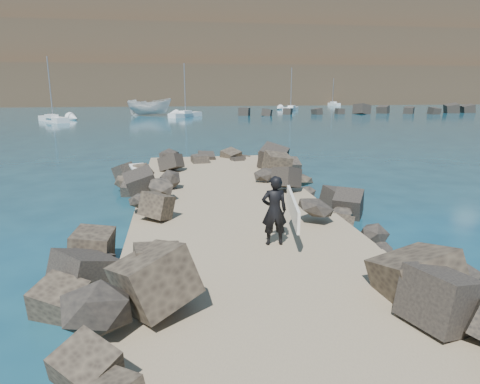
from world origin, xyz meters
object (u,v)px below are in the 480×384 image
(boat_imported, at_px, (150,107))
(surfer_with_board, at_px, (277,210))
(sailboat_f, at_px, (332,104))
(surfboard_resting, at_px, (144,178))

(boat_imported, bearing_deg, surfer_with_board, -167.93)
(surfer_with_board, height_order, sailboat_f, sailboat_f)
(surfboard_resting, distance_m, surfer_with_board, 7.09)
(surfer_with_board, bearing_deg, sailboat_f, 68.59)
(surfboard_resting, bearing_deg, surfer_with_board, -78.39)
(surfboard_resting, relative_size, surfer_with_board, 1.09)
(surfboard_resting, relative_size, sailboat_f, 0.34)
(surfer_with_board, bearing_deg, boat_imported, 95.70)
(surfboard_resting, height_order, boat_imported, boat_imported)
(boat_imported, xyz_separation_m, surfer_with_board, (5.98, -59.95, 0.12))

